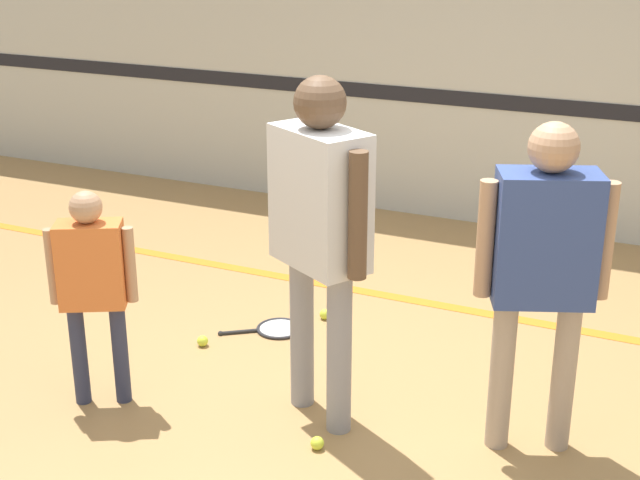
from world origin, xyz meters
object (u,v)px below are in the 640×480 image
object	(u,v)px
tennis_ball_by_spare_racket	(325,314)
racket_spare_on_floor	(276,329)
person_student_left	(92,276)
tennis_ball_near_instructor	(317,443)
tennis_ball_stray_left	(203,341)
person_instructor	(320,216)
person_student_right	(544,256)

from	to	relation	value
tennis_ball_by_spare_racket	racket_spare_on_floor	bearing A→B (deg)	-127.13
person_student_left	tennis_ball_by_spare_racket	distance (m)	1.69
tennis_ball_near_instructor	tennis_ball_stray_left	world-z (taller)	same
person_instructor	tennis_ball_stray_left	distance (m)	1.48
person_student_left	racket_spare_on_floor	world-z (taller)	person_student_left
person_instructor	person_student_right	bearing A→B (deg)	39.06
tennis_ball_near_instructor	racket_spare_on_floor	bearing A→B (deg)	125.92
person_student_left	person_student_right	xyz separation A→B (m)	(2.13, 0.52, 0.27)
tennis_ball_near_instructor	tennis_ball_by_spare_racket	distance (m)	1.46
tennis_ball_stray_left	person_student_right	bearing A→B (deg)	-6.84
racket_spare_on_floor	tennis_ball_near_instructor	bearing A→B (deg)	90.01
tennis_ball_stray_left	person_student_left	bearing A→B (deg)	-100.53
person_student_left	person_student_right	distance (m)	2.21
person_instructor	person_student_right	world-z (taller)	person_instructor
tennis_ball_by_spare_racket	tennis_ball_near_instructor	bearing A→B (deg)	-67.04
racket_spare_on_floor	tennis_ball_stray_left	xyz separation A→B (m)	(-0.30, -0.37, 0.02)
racket_spare_on_floor	tennis_ball_by_spare_racket	distance (m)	0.34
racket_spare_on_floor	tennis_ball_by_spare_racket	xyz separation A→B (m)	(0.21, 0.27, 0.02)
person_student_right	racket_spare_on_floor	size ratio (longest dim) A/B	3.10
person_instructor	person_student_right	distance (m)	1.04
tennis_ball_near_instructor	tennis_ball_stray_left	bearing A→B (deg)	147.08
tennis_ball_near_instructor	tennis_ball_by_spare_racket	size ratio (longest dim) A/B	1.00
tennis_ball_near_instructor	tennis_ball_by_spare_racket	xyz separation A→B (m)	(-0.57, 1.34, 0.00)
racket_spare_on_floor	person_student_right	bearing A→B (deg)	124.14
person_student_right	tennis_ball_near_instructor	size ratio (longest dim) A/B	24.25
tennis_ball_stray_left	tennis_ball_by_spare_racket	bearing A→B (deg)	51.79
person_instructor	tennis_ball_stray_left	bearing A→B (deg)	-173.55
person_student_right	tennis_ball_by_spare_racket	world-z (taller)	person_student_right
tennis_ball_by_spare_racket	tennis_ball_stray_left	size ratio (longest dim) A/B	1.00
racket_spare_on_floor	tennis_ball_stray_left	world-z (taller)	tennis_ball_stray_left
person_student_left	tennis_ball_near_instructor	size ratio (longest dim) A/B	17.62
person_student_right	tennis_ball_stray_left	distance (m)	2.22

